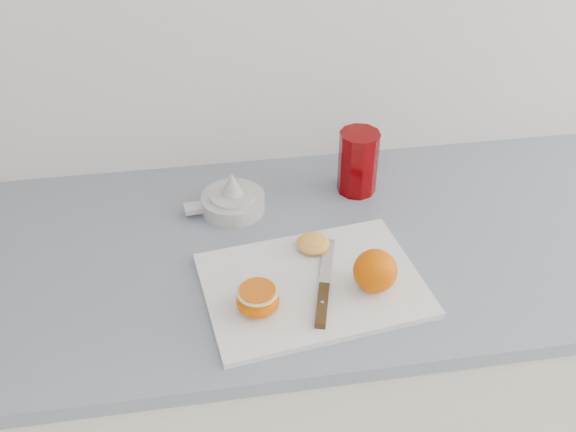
{
  "coord_description": "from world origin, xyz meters",
  "views": [
    {
      "loc": [
        -0.33,
        0.77,
        1.67
      ],
      "look_at": [
        -0.18,
        1.69,
        0.96
      ],
      "focal_mm": 40.0,
      "sensor_mm": 36.0,
      "label": 1
    }
  ],
  "objects_px": {
    "cutting_board": "(313,285)",
    "citrus_juicer": "(232,200)",
    "red_tumbler": "(358,164)",
    "half_orange": "(258,299)",
    "counter": "(296,388)"
  },
  "relations": [
    {
      "from": "citrus_juicer",
      "to": "red_tumbler",
      "type": "distance_m",
      "value": 0.27
    },
    {
      "from": "citrus_juicer",
      "to": "cutting_board",
      "type": "bearing_deg",
      "value": -64.76
    },
    {
      "from": "counter",
      "to": "cutting_board",
      "type": "xyz_separation_m",
      "value": [
        0.01,
        -0.13,
        0.45
      ]
    },
    {
      "from": "citrus_juicer",
      "to": "red_tumbler",
      "type": "relative_size",
      "value": 1.2
    },
    {
      "from": "half_orange",
      "to": "red_tumbler",
      "type": "xyz_separation_m",
      "value": [
        0.25,
        0.33,
        0.03
      ]
    },
    {
      "from": "half_orange",
      "to": "citrus_juicer",
      "type": "relative_size",
      "value": 0.43
    },
    {
      "from": "half_orange",
      "to": "cutting_board",
      "type": "bearing_deg",
      "value": 25.84
    },
    {
      "from": "cutting_board",
      "to": "citrus_juicer",
      "type": "height_order",
      "value": "citrus_juicer"
    },
    {
      "from": "counter",
      "to": "cutting_board",
      "type": "distance_m",
      "value": 0.47
    },
    {
      "from": "cutting_board",
      "to": "citrus_juicer",
      "type": "distance_m",
      "value": 0.28
    },
    {
      "from": "citrus_juicer",
      "to": "counter",
      "type": "bearing_deg",
      "value": -47.62
    },
    {
      "from": "cutting_board",
      "to": "citrus_juicer",
      "type": "xyz_separation_m",
      "value": [
        -0.12,
        0.25,
        0.02
      ]
    },
    {
      "from": "red_tumbler",
      "to": "half_orange",
      "type": "bearing_deg",
      "value": -127.01
    },
    {
      "from": "cutting_board",
      "to": "red_tumbler",
      "type": "bearing_deg",
      "value": 62.4
    },
    {
      "from": "cutting_board",
      "to": "red_tumbler",
      "type": "relative_size",
      "value": 2.73
    }
  ]
}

